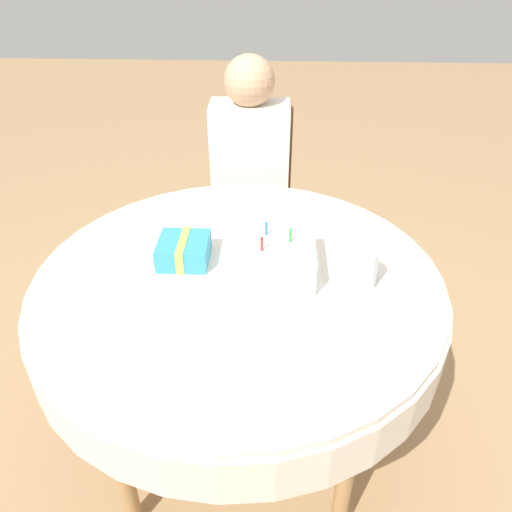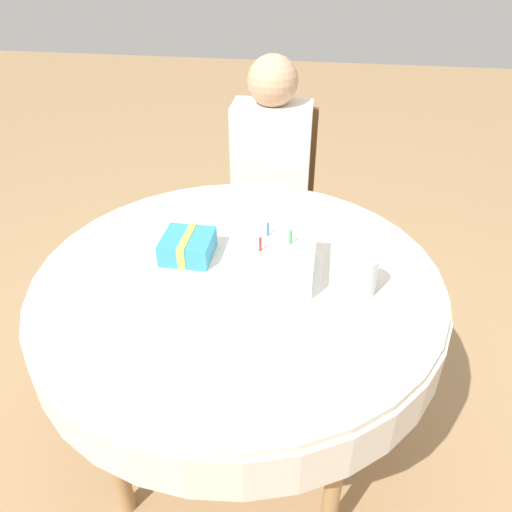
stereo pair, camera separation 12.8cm
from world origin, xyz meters
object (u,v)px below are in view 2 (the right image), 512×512
Objects in this scene: birthday_cake at (275,258)px; chair at (272,203)px; gift_box at (188,246)px; person at (271,170)px; drinking_glass at (362,275)px.

chair is at bearing 97.32° from birthday_cake.
gift_box is (-0.27, 0.05, -0.02)m from birthday_cake.
birthday_cake is (0.12, -0.92, 0.32)m from chair.
gift_box is (-0.15, -0.87, 0.30)m from chair.
person is 7.67× the size of gift_box.
chair reaches higher than gift_box.
birthday_cake is (0.12, -0.82, 0.10)m from person.
gift_box is at bearing -102.79° from person.
person is 5.27× the size of birthday_cake.
chair is 0.93m from gift_box.
drinking_glass is (0.36, -0.97, 0.32)m from chair.
person is at bearing -90.00° from chair.
person is at bearing 78.48° from gift_box.
birthday_cake is at bearing 168.80° from drinking_glass.
birthday_cake is 1.46× the size of gift_box.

